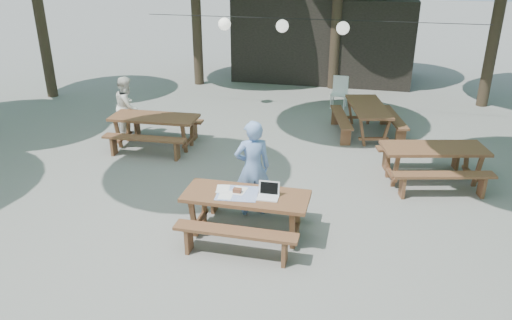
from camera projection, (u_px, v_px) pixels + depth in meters
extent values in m
plane|color=slate|center=(229.00, 215.00, 8.81)|extent=(80.00, 80.00, 0.00)
cube|color=black|center=(324.00, 37.00, 17.54)|extent=(6.00, 3.00, 2.80)
cube|color=brown|center=(246.00, 196.00, 7.91)|extent=(2.00, 0.80, 0.06)
cube|color=brown|center=(235.00, 232.00, 7.43)|extent=(1.90, 0.28, 0.05)
cube|color=brown|center=(255.00, 193.00, 8.60)|extent=(1.90, 0.28, 0.05)
cube|color=brown|center=(246.00, 217.00, 8.06)|extent=(1.70, 0.70, 0.69)
cube|color=brown|center=(154.00, 117.00, 11.51)|extent=(2.03, 0.87, 0.06)
cube|color=brown|center=(144.00, 138.00, 11.03)|extent=(1.91, 0.35, 0.05)
cube|color=brown|center=(165.00, 120.00, 12.20)|extent=(1.91, 0.35, 0.05)
cube|color=brown|center=(155.00, 133.00, 11.66)|extent=(1.72, 0.76, 0.69)
cube|color=brown|center=(434.00, 148.00, 9.76)|extent=(2.13, 1.24, 0.06)
cube|color=brown|center=(444.00, 175.00, 9.27)|extent=(1.91, 0.71, 0.05)
cube|color=brown|center=(422.00, 149.00, 10.46)|extent=(1.91, 0.71, 0.05)
cube|color=brown|center=(432.00, 166.00, 9.91)|extent=(1.82, 1.08, 0.69)
cube|color=brown|center=(368.00, 107.00, 12.28)|extent=(1.24, 2.13, 0.06)
cube|color=brown|center=(393.00, 117.00, 12.39)|extent=(0.71, 1.91, 0.05)
cube|color=brown|center=(341.00, 117.00, 12.38)|extent=(0.71, 1.91, 0.05)
cube|color=brown|center=(367.00, 121.00, 12.43)|extent=(1.07, 1.82, 0.69)
imported|color=#7699D8|center=(253.00, 168.00, 8.55)|extent=(0.74, 0.63, 1.72)
imported|color=white|center=(127.00, 107.00, 12.20)|extent=(0.73, 0.85, 1.49)
cube|color=white|center=(339.00, 94.00, 14.46)|extent=(0.48, 0.48, 0.04)
cube|color=white|center=(341.00, 84.00, 14.53)|extent=(0.44, 0.08, 0.48)
cube|color=white|center=(338.00, 101.00, 14.54)|extent=(0.46, 0.46, 0.38)
cube|color=white|center=(268.00, 198.00, 7.77)|extent=(0.34, 0.24, 0.02)
cube|color=white|center=(269.00, 188.00, 7.83)|extent=(0.33, 0.07, 0.23)
cube|color=black|center=(269.00, 188.00, 7.82)|extent=(0.28, 0.05, 0.19)
cube|color=#3457B2|center=(237.00, 193.00, 7.92)|extent=(0.70, 0.61, 0.01)
cube|color=white|center=(226.00, 195.00, 7.86)|extent=(0.24, 0.32, 0.00)
cube|color=white|center=(239.00, 191.00, 7.99)|extent=(0.23, 0.31, 0.00)
cube|color=white|center=(223.00, 189.00, 8.05)|extent=(0.26, 0.33, 0.00)
cube|color=brown|center=(237.00, 190.00, 7.93)|extent=(0.13, 0.10, 0.06)
cylinder|color=black|center=(309.00, 19.00, 13.04)|extent=(9.00, 0.02, 0.02)
sphere|color=white|center=(225.00, 24.00, 13.60)|extent=(0.34, 0.34, 0.34)
sphere|color=white|center=(282.00, 26.00, 13.26)|extent=(0.34, 0.34, 0.34)
sphere|color=white|center=(343.00, 28.00, 12.93)|extent=(0.34, 0.34, 0.34)
cylinder|color=#2D2319|center=(41.00, 25.00, 14.86)|extent=(0.32, 0.32, 4.39)
cylinder|color=#2D2319|center=(196.00, 17.00, 16.26)|extent=(0.32, 0.32, 4.44)
cylinder|color=#2D2319|center=(337.00, 18.00, 15.75)|extent=(0.32, 0.32, 4.53)
cylinder|color=#2D2319|center=(498.00, 16.00, 13.79)|extent=(0.32, 0.32, 5.16)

